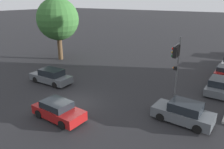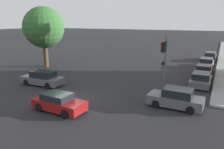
# 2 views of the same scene
# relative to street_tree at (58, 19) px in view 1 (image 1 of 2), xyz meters

# --- Properties ---
(ground_plane) EXTENTS (300.00, 300.00, 0.00)m
(ground_plane) POSITION_rel_street_tree_xyz_m (11.79, -9.67, -5.74)
(ground_plane) COLOR black
(street_tree) EXTENTS (5.85, 5.85, 8.70)m
(street_tree) POSITION_rel_street_tree_xyz_m (0.00, 0.00, 0.00)
(street_tree) COLOR #4C3823
(street_tree) RESTS_ON ground_plane
(traffic_signal) EXTENTS (0.67, 2.09, 5.45)m
(traffic_signal) POSITION_rel_street_tree_xyz_m (18.35, -3.91, -1.82)
(traffic_signal) COLOR #515456
(traffic_signal) RESTS_ON ground_plane
(crossing_car_0) EXTENTS (4.17, 1.96, 1.38)m
(crossing_car_0) POSITION_rel_street_tree_xyz_m (12.50, -12.03, -5.08)
(crossing_car_0) COLOR maroon
(crossing_car_0) RESTS_ON ground_plane
(crossing_car_1) EXTENTS (4.28, 2.07, 1.56)m
(crossing_car_1) POSITION_rel_street_tree_xyz_m (20.31, -7.26, -5.02)
(crossing_car_1) COLOR #4C5156
(crossing_car_1) RESTS_ON ground_plane
(crossing_car_2) EXTENTS (4.72, 2.07, 1.52)m
(crossing_car_2) POSITION_rel_street_tree_xyz_m (6.32, -7.32, -5.04)
(crossing_car_2) COLOR #4C5156
(crossing_car_2) RESTS_ON ground_plane
(parked_car_0) EXTENTS (2.03, 4.36, 1.44)m
(parked_car_0) POSITION_rel_street_tree_xyz_m (21.51, -0.04, -5.07)
(parked_car_0) COLOR #4C5156
(parked_car_0) RESTS_ON ground_plane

